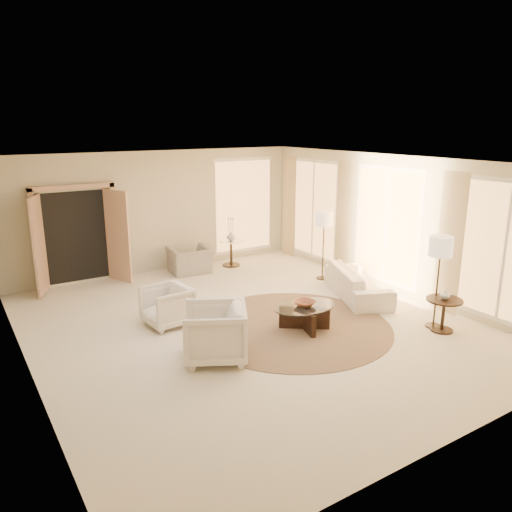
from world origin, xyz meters
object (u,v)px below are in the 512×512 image
floor_lamp_far (441,251)px  accent_chair (190,256)px  side_table (231,250)px  floor_lamp_near (324,222)px  end_vase (445,294)px  side_vase (231,236)px  bowl (305,303)px  coffee_table (304,314)px  armchair_left (167,304)px  armchair_right (215,330)px  end_table (444,309)px  sofa (358,283)px

floor_lamp_far → accent_chair: bearing=112.7°
side_table → floor_lamp_far: bearing=-78.4°
floor_lamp_near → end_vase: 3.40m
side_table → floor_lamp_far: floor_lamp_far is taller
floor_lamp_far → side_table: bearing=101.6°
side_vase → bowl: bearing=-102.2°
end_vase → side_vase: size_ratio=0.76×
side_vase → accent_chair: bearing=180.0°
floor_lamp_far → bowl: floor_lamp_far is taller
coffee_table → floor_lamp_far: (1.94, -1.13, 1.09)m
armchair_left → side_table: size_ratio=1.18×
accent_chair → end_vase: accent_chair is taller
armchair_right → end_vase: 3.90m
armchair_left → accent_chair: (1.67, 2.62, 0.03)m
end_table → armchair_right: bearing=162.9°
coffee_table → bowl: bowl is taller
armchair_left → bowl: armchair_left is taller
sofa → armchair_right: bearing=127.4°
floor_lamp_near → side_vase: 2.42m
side_table → side_vase: size_ratio=2.84×
armchair_right → floor_lamp_far: size_ratio=0.58×
armchair_left → floor_lamp_far: floor_lamp_far is taller
side_table → coffee_table: bearing=-102.2°
coffee_table → side_vase: bearing=77.8°
bowl → coffee_table: bearing=135.0°
side_table → side_vase: (0.00, 0.00, 0.36)m
armchair_right → side_vase: bearing=175.8°
armchair_left → side_table: armchair_left is taller
armchair_right → accent_chair: size_ratio=0.99×
floor_lamp_near → bowl: bearing=-135.9°
end_vase → accent_chair: bearing=111.8°
armchair_left → armchair_right: bearing=-1.5°
bowl → side_table: bearing=77.8°
floor_lamp_near → accent_chair: bearing=138.6°
armchair_right → sofa: bearing=131.8°
coffee_table → end_table: (1.92, -1.32, 0.12)m
armchair_right → floor_lamp_near: floor_lamp_near is taller
floor_lamp_far → side_vase: 5.31m
floor_lamp_near → bowl: 3.01m
end_table → floor_lamp_far: 0.99m
side_vase → armchair_left: bearing=-136.6°
sofa → coffee_table: 2.04m
sofa → armchair_left: armchair_left is taller
coffee_table → bowl: bearing=-45.0°
sofa → side_table: size_ratio=3.14×
armchair_right → side_table: 5.00m
armchair_right → bowl: 1.81m
coffee_table → floor_lamp_far: 2.50m
armchair_right → floor_lamp_near: bearing=147.7°
accent_chair → side_vase: bearing=-174.5°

